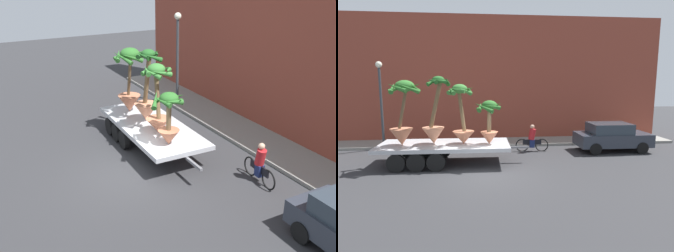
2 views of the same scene
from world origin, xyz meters
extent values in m
plane|color=#2D2D30|center=(0.00, 0.00, 0.00)|extent=(60.00, 60.00, 0.00)
cube|color=gray|center=(0.00, 6.10, 0.07)|extent=(24.00, 2.20, 0.15)
cube|color=brown|center=(0.00, 7.80, 4.02)|extent=(24.00, 1.20, 8.05)
cube|color=#B7BABF|center=(-1.88, 1.80, 0.89)|extent=(6.11, 2.60, 0.18)
cylinder|color=black|center=(-3.79, 3.00, 0.40)|extent=(0.80, 0.24, 0.80)
cylinder|color=black|center=(-3.84, 0.69, 0.40)|extent=(0.80, 0.24, 0.80)
cylinder|color=black|center=(-2.95, 2.98, 0.40)|extent=(0.80, 0.24, 0.80)
cylinder|color=black|center=(-3.00, 0.67, 0.40)|extent=(0.80, 0.24, 0.80)
cylinder|color=black|center=(-2.10, 2.96, 0.40)|extent=(0.80, 0.24, 0.80)
cylinder|color=black|center=(-2.15, 0.65, 0.40)|extent=(0.80, 0.24, 0.80)
cube|color=slate|center=(1.65, 1.73, 0.74)|extent=(1.00, 0.12, 0.10)
cone|color=#C17251|center=(-3.78, 1.65, 1.37)|extent=(1.02, 1.02, 0.77)
cylinder|color=brown|center=(-3.66, 1.65, 2.71)|extent=(0.54, 0.14, 1.91)
ellipsoid|color=#2D6B28|center=(-3.54, 1.65, 3.68)|extent=(0.85, 0.85, 0.53)
cone|color=#2D6B28|center=(-3.09, 1.58, 3.61)|extent=(0.36, 0.96, 0.51)
cone|color=#2D6B28|center=(-3.35, 2.11, 3.61)|extent=(1.00, 0.57, 0.51)
cone|color=#2D6B28|center=(-3.80, 2.20, 3.62)|extent=(1.19, 0.71, 0.56)
cone|color=#2D6B28|center=(-4.05, 1.60, 3.60)|extent=(0.31, 1.05, 0.56)
cone|color=#2D6B28|center=(-3.76, 1.21, 3.62)|extent=(0.98, 0.62, 0.47)
cone|color=#2D6B28|center=(-3.29, 1.22, 3.60)|extent=(0.98, 0.67, 0.56)
cone|color=tan|center=(-2.38, 1.82, 1.37)|extent=(1.02, 1.02, 0.77)
cylinder|color=brown|center=(-2.23, 1.82, 2.85)|extent=(0.69, 0.19, 2.18)
ellipsoid|color=#235B23|center=(-2.07, 1.82, 3.95)|extent=(0.57, 0.57, 0.35)
cone|color=#235B23|center=(-1.67, 1.82, 3.88)|extent=(0.21, 0.83, 0.47)
cone|color=#235B23|center=(-1.96, 2.16, 3.91)|extent=(0.77, 0.42, 0.35)
cone|color=#235B23|center=(-2.33, 2.08, 3.87)|extent=(0.67, 0.66, 0.45)
cone|color=#235B23|center=(-2.31, 1.61, 3.91)|extent=(0.59, 0.63, 0.32)
cone|color=#235B23|center=(-1.95, 1.56, 3.91)|extent=(0.63, 0.44, 0.32)
cone|color=#C17251|center=(-0.98, 1.69, 1.28)|extent=(1.02, 1.02, 0.59)
cylinder|color=brown|center=(-1.05, 1.69, 2.56)|extent=(0.39, 0.17, 1.98)
ellipsoid|color=#387A33|center=(-1.11, 1.69, 3.55)|extent=(0.70, 0.70, 0.44)
cone|color=#387A33|center=(-0.69, 1.68, 3.49)|extent=(0.21, 0.88, 0.41)
cone|color=#387A33|center=(-0.86, 2.07, 3.51)|extent=(0.90, 0.68, 0.37)
cone|color=#387A33|center=(-1.24, 2.05, 3.47)|extent=(0.81, 0.45, 0.47)
cone|color=#387A33|center=(-1.46, 1.84, 3.48)|extent=(0.49, 0.79, 0.42)
cone|color=#387A33|center=(-1.48, 1.55, 3.48)|extent=(0.47, 0.82, 0.44)
cone|color=#387A33|center=(-1.21, 1.33, 3.51)|extent=(0.79, 0.40, 0.33)
cone|color=#387A33|center=(-0.88, 1.39, 3.47)|extent=(0.74, 0.64, 0.47)
cone|color=#B26647|center=(0.21, 1.50, 1.27)|extent=(0.82, 0.82, 0.58)
cylinder|color=brown|center=(0.22, 1.50, 2.18)|extent=(0.23, 0.19, 1.25)
ellipsoid|color=#2D6B28|center=(0.24, 1.50, 2.80)|extent=(0.71, 0.71, 0.44)
cone|color=#2D6B28|center=(0.59, 1.50, 2.77)|extent=(0.21, 0.74, 0.32)
cone|color=#2D6B28|center=(0.46, 1.85, 2.73)|extent=(0.83, 0.62, 0.49)
cone|color=#2D6B28|center=(0.02, 1.84, 2.73)|extent=(0.82, 0.62, 0.48)
cone|color=#2D6B28|center=(-0.19, 1.55, 2.73)|extent=(0.31, 0.89, 0.48)
cone|color=#2D6B28|center=(-0.04, 1.09, 2.73)|extent=(0.94, 0.72, 0.52)
cone|color=#2D6B28|center=(0.37, 1.17, 2.76)|extent=(0.76, 0.47, 0.35)
torus|color=black|center=(3.25, 3.78, 0.34)|extent=(0.74, 0.13, 0.74)
torus|color=black|center=(2.16, 3.87, 0.34)|extent=(0.74, 0.13, 0.74)
cube|color=black|center=(2.71, 3.82, 0.52)|extent=(1.04, 0.15, 0.28)
cylinder|color=red|center=(2.71, 3.82, 0.97)|extent=(0.47, 0.38, 0.65)
sphere|color=tan|center=(2.71, 3.82, 1.39)|extent=(0.24, 0.24, 0.24)
cube|color=navy|center=(2.71, 3.82, 0.44)|extent=(0.30, 0.26, 0.44)
cylinder|color=black|center=(5.90, 2.62, 0.32)|extent=(0.64, 0.20, 0.64)
cylinder|color=#383D42|center=(-5.74, 5.30, 2.40)|extent=(0.14, 0.14, 4.50)
sphere|color=#EAEACC|center=(-5.74, 5.30, 4.80)|extent=(0.36, 0.36, 0.36)
camera|label=1|loc=(12.19, -5.09, 7.35)|focal=42.79mm
camera|label=2|loc=(-0.36, -11.72, 3.91)|focal=30.83mm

